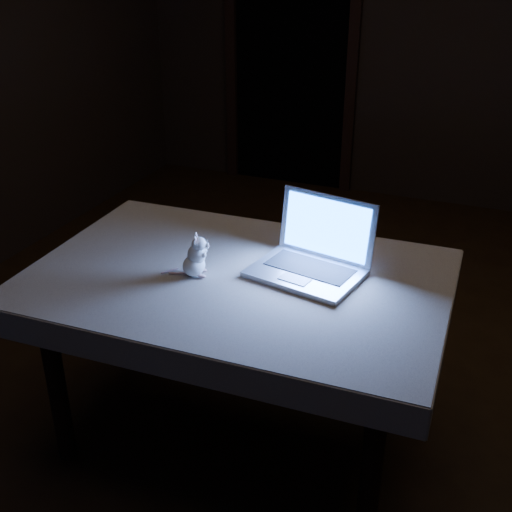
% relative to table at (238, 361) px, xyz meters
% --- Properties ---
extents(floor, '(5.00, 5.00, 0.00)m').
position_rel_table_xyz_m(floor, '(0.26, 0.44, -0.37)').
color(floor, black).
rests_on(floor, ground).
extents(back_wall, '(4.50, 0.04, 2.60)m').
position_rel_table_xyz_m(back_wall, '(0.26, 2.94, 0.93)').
color(back_wall, black).
rests_on(back_wall, ground).
extents(doorway, '(1.06, 0.36, 2.13)m').
position_rel_table_xyz_m(doorway, '(-0.84, 2.94, 0.70)').
color(doorway, black).
rests_on(doorway, back_wall).
extents(table, '(1.39, 0.92, 0.73)m').
position_rel_table_xyz_m(table, '(0.00, 0.00, 0.00)').
color(table, black).
rests_on(table, floor).
extents(tablecloth, '(1.50, 1.02, 0.11)m').
position_rel_table_xyz_m(tablecloth, '(-0.02, 0.01, 0.32)').
color(tablecloth, '#C1B3A0').
rests_on(tablecloth, table).
extents(laptop, '(0.43, 0.40, 0.26)m').
position_rel_table_xyz_m(laptop, '(0.23, 0.08, 0.50)').
color(laptop, '#B2B1B6').
rests_on(laptop, tablecloth).
extents(plush_mouse, '(0.14, 0.14, 0.16)m').
position_rel_table_xyz_m(plush_mouse, '(-0.14, -0.06, 0.45)').
color(plush_mouse, white).
rests_on(plush_mouse, tablecloth).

